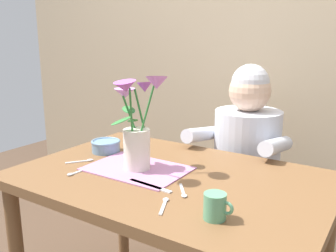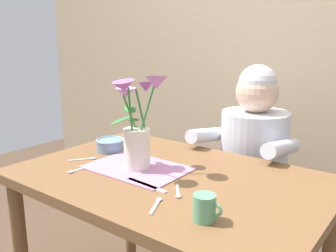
{
  "view_description": "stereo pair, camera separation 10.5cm",
  "coord_description": "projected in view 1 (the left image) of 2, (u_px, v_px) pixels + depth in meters",
  "views": [
    {
      "loc": [
        0.72,
        -1.14,
        1.26
      ],
      "look_at": [
        -0.04,
        0.05,
        0.92
      ],
      "focal_mm": 39.32,
      "sensor_mm": 36.0,
      "label": 1
    },
    {
      "loc": [
        0.81,
        -1.08,
        1.26
      ],
      "look_at": [
        -0.04,
        0.05,
        0.92
      ],
      "focal_mm": 39.32,
      "sensor_mm": 36.0,
      "label": 2
    }
  ],
  "objects": [
    {
      "name": "wood_panel_backdrop",
      "position": [
        266.0,
        39.0,
        2.17
      ],
      "size": [
        4.0,
        0.1,
        2.5
      ],
      "primitive_type": "cube",
      "color": "tan",
      "rests_on": "ground_plane"
    },
    {
      "name": "dining_table",
      "position": [
        170.0,
        198.0,
        1.46
      ],
      "size": [
        1.2,
        0.8,
        0.74
      ],
      "color": "brown",
      "rests_on": "ground_plane"
    },
    {
      "name": "seated_person",
      "position": [
        245.0,
        173.0,
        1.94
      ],
      "size": [
        0.45,
        0.47,
        1.14
      ],
      "rotation": [
        0.0,
        0.0,
        -0.02
      ],
      "color": "#4C4C56",
      "rests_on": "ground_plane"
    },
    {
      "name": "striped_placemat",
      "position": [
        137.0,
        169.0,
        1.49
      ],
      "size": [
        0.4,
        0.28,
        0.0
      ],
      "primitive_type": "cube",
      "color": "#B275A3",
      "rests_on": "dining_table"
    },
    {
      "name": "flower_vase",
      "position": [
        137.0,
        128.0,
        1.45
      ],
      "size": [
        0.26,
        0.27,
        0.39
      ],
      "color": "silver",
      "rests_on": "dining_table"
    },
    {
      "name": "ceramic_bowl",
      "position": [
        106.0,
        146.0,
        1.71
      ],
      "size": [
        0.14,
        0.14,
        0.06
      ],
      "color": "#6689A8",
      "rests_on": "dining_table"
    },
    {
      "name": "dinner_knife",
      "position": [
        151.0,
        186.0,
        1.32
      ],
      "size": [
        0.19,
        0.03,
        0.0
      ],
      "primitive_type": "cube",
      "rotation": [
        0.0,
        0.0,
        -0.09
      ],
      "color": "silver",
      "rests_on": "dining_table"
    },
    {
      "name": "ceramic_mug",
      "position": [
        215.0,
        206.0,
        1.08
      ],
      "size": [
        0.09,
        0.07,
        0.08
      ],
      "color": "#569970",
      "rests_on": "dining_table"
    },
    {
      "name": "spoon_0",
      "position": [
        84.0,
        161.0,
        1.59
      ],
      "size": [
        0.08,
        0.1,
        0.01
      ],
      "color": "silver",
      "rests_on": "dining_table"
    },
    {
      "name": "spoon_1",
      "position": [
        183.0,
        193.0,
        1.26
      ],
      "size": [
        0.08,
        0.1,
        0.01
      ],
      "color": "silver",
      "rests_on": "dining_table"
    },
    {
      "name": "spoon_2",
      "position": [
        76.0,
        173.0,
        1.45
      ],
      "size": [
        0.02,
        0.12,
        0.01
      ],
      "color": "silver",
      "rests_on": "dining_table"
    },
    {
      "name": "spoon_3",
      "position": [
        165.0,
        203.0,
        1.18
      ],
      "size": [
        0.06,
        0.11,
        0.01
      ],
      "color": "silver",
      "rests_on": "dining_table"
    }
  ]
}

